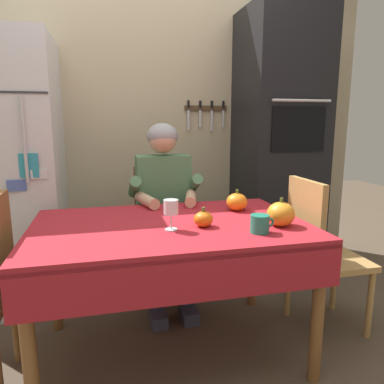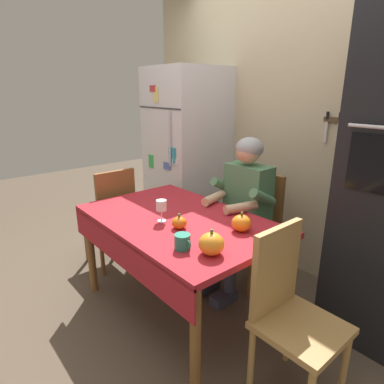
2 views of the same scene
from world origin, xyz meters
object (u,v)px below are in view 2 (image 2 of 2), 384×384
object	(u,v)px
dining_table	(176,230)
wine_glass	(161,206)
chair_behind_person	(256,223)
pumpkin_small	(211,244)
pumpkin_medium	(179,223)
refrigerator	(187,158)
chair_left_side	(112,214)
chair_right_side	(289,307)
seated_person	(242,203)
pumpkin_large	(241,223)
coffee_mug	(183,242)

from	to	relation	value
dining_table	wine_glass	size ratio (longest dim) A/B	9.33
dining_table	chair_behind_person	distance (m)	0.81
pumpkin_small	pumpkin_medium	bearing A→B (deg)	168.38
pumpkin_small	refrigerator	bearing A→B (deg)	144.80
chair_left_side	chair_right_side	world-z (taller)	same
seated_person	pumpkin_large	size ratio (longest dim) A/B	9.93
pumpkin_large	dining_table	bearing A→B (deg)	-156.00
coffee_mug	pumpkin_small	distance (m)	0.17
dining_table	pumpkin_medium	world-z (taller)	pumpkin_medium
chair_behind_person	chair_right_side	distance (m)	1.11
chair_left_side	refrigerator	bearing A→B (deg)	93.07
wine_glass	chair_left_side	bearing A→B (deg)	175.62
seated_person	pumpkin_medium	distance (m)	0.69
refrigerator	wine_glass	xyz separation A→B (m)	(0.93, -0.98, -0.05)
wine_glass	pumpkin_large	world-z (taller)	wine_glass
chair_left_side	pumpkin_small	bearing A→B (deg)	-5.08
pumpkin_large	chair_behind_person	bearing A→B (deg)	120.96
coffee_mug	seated_person	bearing A→B (deg)	110.42
chair_behind_person	pumpkin_large	distance (m)	0.76
chair_behind_person	pumpkin_small	world-z (taller)	chair_behind_person
pumpkin_large	seated_person	bearing A→B (deg)	131.16
pumpkin_large	pumpkin_small	distance (m)	0.37
pumpkin_small	chair_left_side	bearing A→B (deg)	174.92
chair_behind_person	coffee_mug	distance (m)	1.11
refrigerator	chair_left_side	size ratio (longest dim) A/B	1.94
dining_table	pumpkin_small	distance (m)	0.57
chair_behind_person	chair_left_side	distance (m)	1.27
seated_person	pumpkin_medium	xyz separation A→B (m)	(0.08, -0.69, 0.04)
seated_person	pumpkin_small	size ratio (longest dim) A/B	8.65
coffee_mug	pumpkin_medium	distance (m)	0.28
refrigerator	dining_table	xyz separation A→B (m)	(0.95, -0.88, -0.24)
wine_glass	coffee_mug	bearing A→B (deg)	-19.23
chair_behind_person	wine_glass	world-z (taller)	chair_behind_person
dining_table	seated_person	xyz separation A→B (m)	(0.07, 0.60, 0.08)
chair_behind_person	dining_table	bearing A→B (deg)	-94.93
seated_person	coffee_mug	xyz separation A→B (m)	(0.31, -0.84, 0.05)
coffee_mug	wine_glass	world-z (taller)	wine_glass
seated_person	pumpkin_medium	bearing A→B (deg)	-83.23
pumpkin_large	pumpkin_small	size ratio (longest dim) A/B	0.87
refrigerator	pumpkin_large	world-z (taller)	refrigerator
pumpkin_small	dining_table	bearing A→B (deg)	163.10
chair_left_side	wine_glass	bearing A→B (deg)	-4.38
refrigerator	pumpkin_medium	distance (m)	1.47
chair_left_side	pumpkin_medium	distance (m)	1.09
wine_glass	pumpkin_large	xyz separation A→B (m)	(0.45, 0.29, -0.06)
chair_left_side	pumpkin_large	distance (m)	1.38
pumpkin_large	pumpkin_medium	bearing A→B (deg)	-135.55
chair_right_side	pumpkin_medium	world-z (taller)	chair_right_side
refrigerator	pumpkin_small	xyz separation A→B (m)	(1.48, -1.04, -0.10)
seated_person	pumpkin_large	bearing A→B (deg)	-48.84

